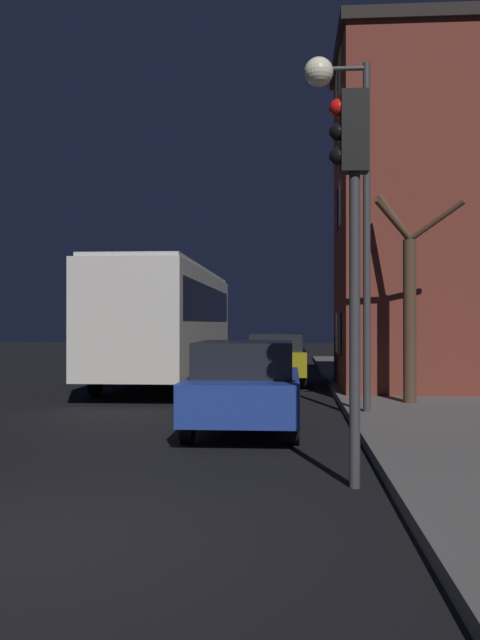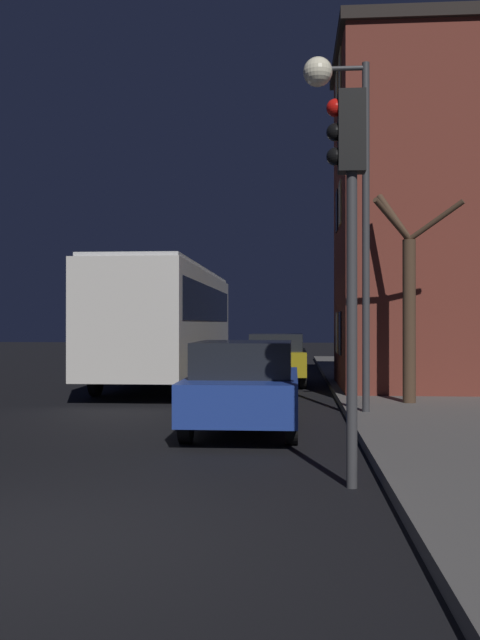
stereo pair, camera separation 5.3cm
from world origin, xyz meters
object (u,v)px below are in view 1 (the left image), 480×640
(bus, at_px, (169,316))
(car_mid_lane, at_px, (277,358))
(car_near_lane, at_px, (246,384))
(traffic_light, at_px, (352,203))
(streetlamp, at_px, (339,141))
(bare_tree, at_px, (409,300))

(bus, bearing_deg, car_mid_lane, -2.70)
(car_near_lane, bearing_deg, traffic_light, -70.43)
(car_near_lane, height_order, car_mid_lane, car_near_lane)
(streetlamp, relative_size, car_near_lane, 1.61)
(traffic_light, xyz_separation_m, car_near_lane, (-1.44, 4.04, -2.36))
(streetlamp, bearing_deg, car_near_lane, -137.13)
(bus, xyz_separation_m, car_mid_lane, (3.24, -0.15, -1.24))
(streetlamp, distance_m, car_near_lane, 5.02)
(bare_tree, bearing_deg, streetlamp, -134.02)
(streetlamp, distance_m, bus, 9.42)
(bus, bearing_deg, traffic_light, -71.72)
(streetlamp, xyz_separation_m, bus, (-4.58, 7.57, -3.22))
(streetlamp, height_order, traffic_light, streetlamp)
(traffic_light, distance_m, bus, 13.91)
(traffic_light, relative_size, bus, 0.38)
(bus, bearing_deg, car_near_lane, -72.30)
(bare_tree, xyz_separation_m, bus, (-6.12, 5.97, -0.26))
(bare_tree, height_order, car_near_lane, bare_tree)
(streetlamp, bearing_deg, bus, 121.18)
(bare_tree, distance_m, car_near_lane, 4.75)
(car_mid_lane, bearing_deg, car_near_lane, -92.08)
(traffic_light, distance_m, car_near_lane, 4.90)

